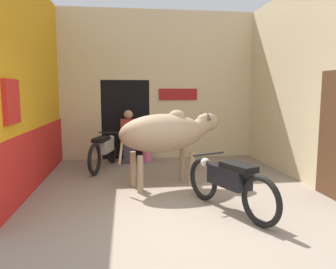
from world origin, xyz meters
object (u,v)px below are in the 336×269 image
(motorcycle_far, at_px, (104,149))
(plastic_stool, at_px, (147,152))
(cow, at_px, (167,133))
(motorcycle_near, at_px, (229,182))
(shopkeeper_seated, at_px, (129,135))

(motorcycle_far, height_order, plastic_stool, motorcycle_far)
(cow, xyz_separation_m, plastic_stool, (-0.23, 2.17, -0.74))
(motorcycle_near, distance_m, motorcycle_far, 3.62)
(cow, xyz_separation_m, shopkeeper_seated, (-0.68, 2.15, -0.30))
(motorcycle_far, distance_m, shopkeeper_seated, 0.84)
(motorcycle_near, height_order, plastic_stool, motorcycle_near)
(motorcycle_near, height_order, motorcycle_far, motorcycle_near)
(shopkeeper_seated, bearing_deg, plastic_stool, 2.66)
(motorcycle_near, height_order, shopkeeper_seated, shopkeeper_seated)
(cow, distance_m, plastic_stool, 2.31)
(shopkeeper_seated, height_order, plastic_stool, shopkeeper_seated)
(cow, relative_size, plastic_stool, 4.31)
(cow, bearing_deg, plastic_stool, 95.96)
(motorcycle_near, bearing_deg, shopkeeper_seated, 111.40)
(shopkeeper_seated, xyz_separation_m, plastic_stool, (0.45, 0.02, -0.44))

